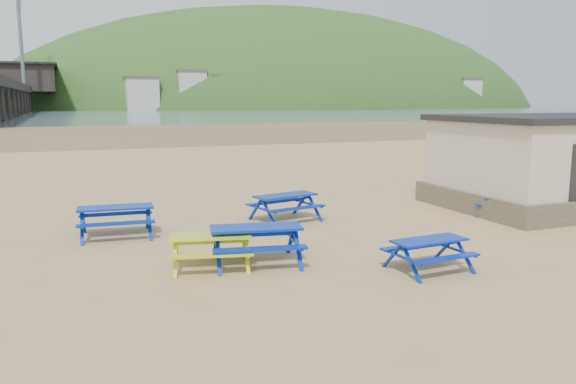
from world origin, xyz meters
name	(u,v)px	position (x,y,z in m)	size (l,w,h in m)	color
ground	(279,240)	(0.00, 0.00, 0.00)	(400.00, 400.00, 0.00)	tan
wet_sand	(112,131)	(0.00, 55.00, 0.00)	(400.00, 400.00, 0.00)	olive
sea	(81,112)	(0.00, 170.00, 0.01)	(400.00, 400.00, 0.00)	#495B68
picnic_table_blue_a	(116,221)	(-3.98, 1.97, 0.41)	(2.09, 1.73, 0.83)	#07359B
picnic_table_blue_b	(285,207)	(1.02, 2.17, 0.40)	(2.21, 1.93, 0.81)	#07359B
picnic_table_blue_d	(256,245)	(-1.25, -1.84, 0.43)	(2.31, 2.00, 0.86)	#07359B
picnic_table_blue_e	(429,255)	(2.06, -3.73, 0.35)	(1.75, 1.45, 0.70)	#07359B
picnic_table_blue_f	(509,208)	(7.62, -0.15, 0.34)	(1.82, 1.57, 0.68)	#07359B
picnic_table_yellow	(211,251)	(-2.29, -1.79, 0.37)	(2.03, 1.77, 0.74)	#CDC30D
amenity_block	(553,161)	(10.50, 1.00, 1.57)	(7.40, 5.40, 3.15)	#665B4C
pier	(17,93)	(-17.99, 178.23, 5.46)	(24.00, 220.00, 39.29)	black
headland_town	(285,129)	(90.00, 229.68, -9.91)	(264.00, 144.00, 108.00)	#2D4C1E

